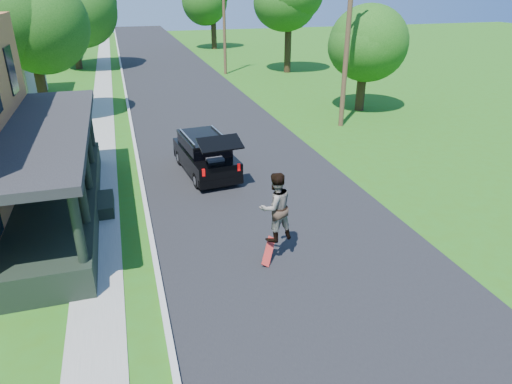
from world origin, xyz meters
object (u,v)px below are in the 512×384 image
object	(u,v)px
tree_right_near	(365,36)
skateboarder	(275,207)
black_suv	(205,155)
utility_pole_near	(348,28)

from	to	relation	value
tree_right_near	skateboarder	bearing A→B (deg)	-125.85
black_suv	utility_pole_near	world-z (taller)	utility_pole_near
black_suv	utility_pole_near	size ratio (longest dim) A/B	0.47
black_suv	utility_pole_near	bearing A→B (deg)	22.88
black_suv	tree_right_near	bearing A→B (deg)	28.14
skateboarder	tree_right_near	world-z (taller)	tree_right_near
black_suv	skateboarder	size ratio (longest dim) A/B	2.31
tree_right_near	utility_pole_near	bearing A→B (deg)	-132.60
skateboarder	utility_pole_near	bearing A→B (deg)	-137.22
utility_pole_near	skateboarder	bearing A→B (deg)	-142.89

